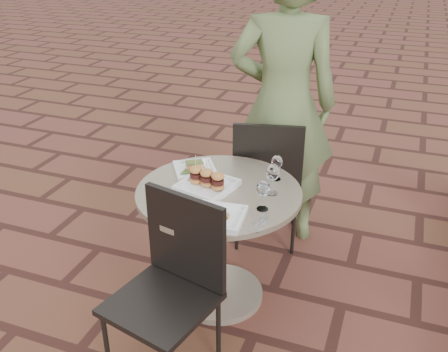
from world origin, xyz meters
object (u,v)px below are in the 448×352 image
(chair_far, at_px, (268,174))
(plate_sliders, at_px, (207,182))
(cafe_table, at_px, (219,228))
(diner, at_px, (283,105))
(plate_salmon, at_px, (195,169))
(plate_tuna, at_px, (219,217))
(chair_near, at_px, (173,276))

(chair_far, relative_size, plate_sliders, 2.83)
(cafe_table, height_order, plate_sliders, plate_sliders)
(diner, bearing_deg, plate_sliders, 62.15)
(plate_salmon, distance_m, plate_tuna, 0.54)
(chair_near, bearing_deg, diner, 96.79)
(diner, xyz_separation_m, plate_salmon, (-0.35, -0.66, -0.22))
(cafe_table, height_order, chair_far, chair_far)
(chair_far, height_order, chair_near, same)
(cafe_table, relative_size, plate_salmon, 2.86)
(chair_far, xyz_separation_m, plate_tuna, (0.00, -0.91, 0.20))
(chair_near, bearing_deg, plate_tuna, 77.83)
(chair_far, relative_size, plate_salmon, 2.95)
(chair_far, bearing_deg, plate_salmon, 43.60)
(plate_tuna, bearing_deg, cafe_table, 110.85)
(chair_near, distance_m, plate_tuna, 0.36)
(chair_near, bearing_deg, plate_sliders, 108.15)
(plate_sliders, bearing_deg, cafe_table, 4.08)
(plate_salmon, height_order, plate_tuna, plate_salmon)
(diner, height_order, plate_sliders, diner)
(diner, bearing_deg, chair_far, 66.48)
(plate_salmon, bearing_deg, chair_near, -74.88)
(plate_salmon, bearing_deg, plate_tuna, -54.12)
(chair_near, height_order, plate_tuna, chair_near)
(plate_salmon, xyz_separation_m, plate_sliders, (0.14, -0.17, 0.02))
(plate_sliders, distance_m, plate_tuna, 0.33)
(cafe_table, xyz_separation_m, plate_tuna, (0.11, -0.28, 0.26))
(cafe_table, bearing_deg, chair_far, 80.79)
(cafe_table, height_order, plate_salmon, plate_salmon)
(plate_tuna, bearing_deg, chair_far, 90.28)
(cafe_table, height_order, chair_near, chair_near)
(chair_far, xyz_separation_m, plate_salmon, (-0.31, -0.47, 0.20))
(plate_salmon, height_order, plate_sliders, plate_sliders)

